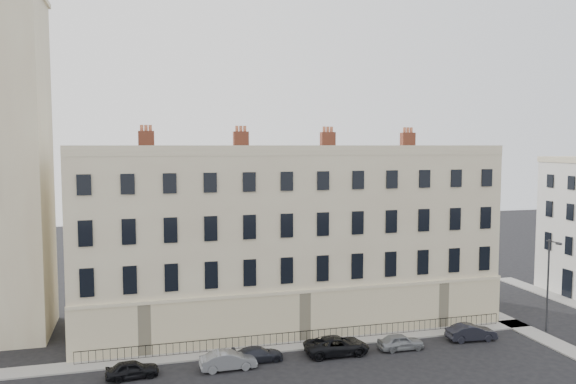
% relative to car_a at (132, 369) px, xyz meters
% --- Properties ---
extents(ground, '(160.00, 160.00, 0.00)m').
position_rel_car_a_xyz_m(ground, '(19.44, -2.16, -0.60)').
color(ground, black).
rests_on(ground, ground).
extents(terrace, '(36.22, 12.22, 17.00)m').
position_rel_car_a_xyz_m(terrace, '(13.48, 9.80, 6.89)').
color(terrace, '#C4B291').
rests_on(terrace, ground).
extents(pavement_terrace, '(48.00, 2.00, 0.12)m').
position_rel_car_a_xyz_m(pavement_terrace, '(9.44, 2.84, -0.54)').
color(pavement_terrace, gray).
rests_on(pavement_terrace, ground).
extents(pavement_east_return, '(2.00, 24.00, 0.12)m').
position_rel_car_a_xyz_m(pavement_east_return, '(32.44, 5.84, -0.54)').
color(pavement_east_return, gray).
rests_on(pavement_east_return, ground).
extents(pavement_adjacent, '(2.00, 20.00, 0.12)m').
position_rel_car_a_xyz_m(pavement_adjacent, '(42.44, 7.84, -0.54)').
color(pavement_adjacent, gray).
rests_on(pavement_adjacent, ground).
extents(railings, '(35.00, 0.04, 0.96)m').
position_rel_car_a_xyz_m(railings, '(13.44, 3.24, -0.05)').
color(railings, black).
rests_on(railings, ground).
extents(car_a, '(3.66, 1.74, 1.21)m').
position_rel_car_a_xyz_m(car_a, '(0.00, 0.00, 0.00)').
color(car_a, black).
rests_on(car_a, ground).
extents(car_b, '(4.02, 1.48, 1.32)m').
position_rel_car_a_xyz_m(car_b, '(6.53, -0.27, 0.05)').
color(car_b, slate).
rests_on(car_b, ground).
extents(car_c, '(3.80, 1.69, 1.09)m').
position_rel_car_a_xyz_m(car_c, '(8.89, 0.59, -0.06)').
color(car_c, '#1F212A').
rests_on(car_c, ground).
extents(car_d, '(4.98, 2.33, 1.38)m').
position_rel_car_a_xyz_m(car_d, '(14.94, 0.37, 0.08)').
color(car_d, black).
rests_on(car_d, ground).
extents(car_e, '(3.64, 1.50, 1.23)m').
position_rel_car_a_xyz_m(car_e, '(20.06, 0.00, 0.01)').
color(car_e, gray).
rests_on(car_e, ground).
extents(car_f, '(4.13, 1.72, 1.33)m').
position_rel_car_a_xyz_m(car_f, '(26.53, 0.38, 0.06)').
color(car_f, black).
rests_on(car_f, ground).
extents(streetlamp, '(0.46, 1.70, 7.91)m').
position_rel_car_a_xyz_m(streetlamp, '(33.99, 0.56, 3.78)').
color(streetlamp, '#323338').
rests_on(streetlamp, ground).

